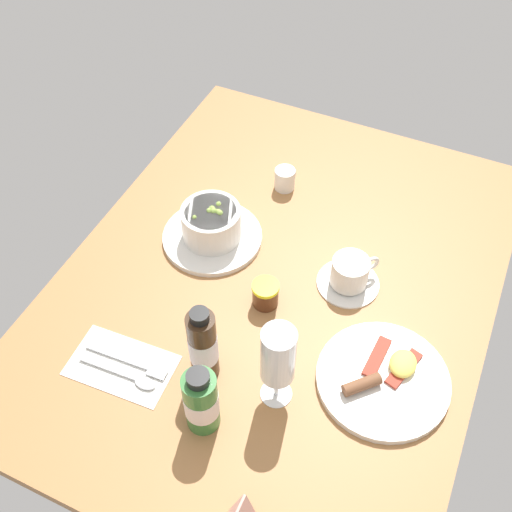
% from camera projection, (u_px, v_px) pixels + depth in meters
% --- Properties ---
extents(ground_plane, '(1.10, 0.84, 0.03)m').
position_uv_depth(ground_plane, '(278.00, 284.00, 1.28)').
color(ground_plane, '#9E6B3D').
extents(porridge_bowl, '(0.21, 0.21, 0.09)m').
position_uv_depth(porridge_bowl, '(212.00, 226.00, 1.31)').
color(porridge_bowl, silver).
rests_on(porridge_bowl, ground_plane).
extents(cutlery_setting, '(0.13, 0.20, 0.01)m').
position_uv_depth(cutlery_setting, '(123.00, 366.00, 1.13)').
color(cutlery_setting, silver).
rests_on(cutlery_setting, ground_plane).
extents(coffee_cup, '(0.13, 0.13, 0.07)m').
position_uv_depth(coffee_cup, '(350.00, 274.00, 1.24)').
color(coffee_cup, silver).
rests_on(coffee_cup, ground_plane).
extents(creamer_jug, '(0.05, 0.06, 0.06)m').
position_uv_depth(creamer_jug, '(285.00, 179.00, 1.42)').
color(creamer_jug, silver).
rests_on(creamer_jug, ground_plane).
extents(wine_glass, '(0.06, 0.06, 0.19)m').
position_uv_depth(wine_glass, '(278.00, 358.00, 1.01)').
color(wine_glass, white).
rests_on(wine_glass, ground_plane).
extents(jam_jar, '(0.05, 0.05, 0.05)m').
position_uv_depth(jam_jar, '(268.00, 295.00, 1.21)').
color(jam_jar, '#512A17').
rests_on(jam_jar, ground_plane).
extents(sauce_bottle_green, '(0.06, 0.06, 0.15)m').
position_uv_depth(sauce_bottle_green, '(201.00, 401.00, 1.01)').
color(sauce_bottle_green, '#337233').
rests_on(sauce_bottle_green, ground_plane).
extents(sauce_bottle_brown, '(0.05, 0.05, 0.18)m').
position_uv_depth(sauce_bottle_brown, '(203.00, 346.00, 1.07)').
color(sauce_bottle_brown, '#382314').
rests_on(sauce_bottle_brown, ground_plane).
extents(breakfast_plate, '(0.24, 0.24, 0.04)m').
position_uv_depth(breakfast_plate, '(384.00, 378.00, 1.11)').
color(breakfast_plate, silver).
rests_on(breakfast_plate, ground_plane).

